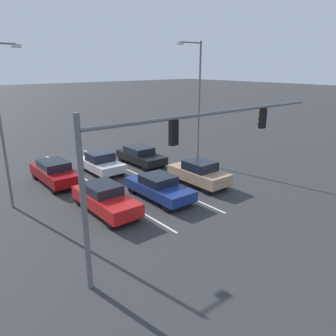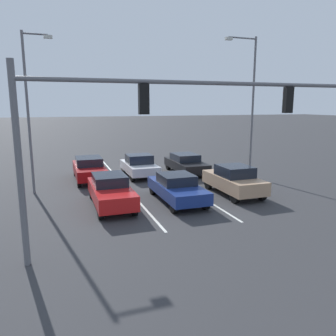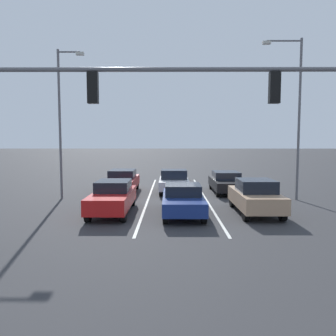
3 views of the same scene
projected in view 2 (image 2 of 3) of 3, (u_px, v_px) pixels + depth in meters
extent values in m
plane|color=#333335|center=(138.00, 173.00, 23.45)|extent=(240.00, 240.00, 0.00)
cube|color=silver|center=(173.00, 179.00, 21.61)|extent=(0.12, 17.14, 0.01)
cube|color=silver|center=(122.00, 183.00, 20.53)|extent=(0.12, 17.14, 0.01)
cube|color=navy|center=(177.00, 190.00, 16.57)|extent=(1.84, 4.51, 0.58)
cube|color=black|center=(176.00, 179.00, 16.56)|extent=(1.62, 1.77, 0.49)
cube|color=red|center=(174.00, 177.00, 18.80)|extent=(0.24, 0.06, 0.12)
cube|color=red|center=(152.00, 179.00, 18.39)|extent=(0.24, 0.06, 0.12)
cylinder|color=black|center=(205.00, 203.00, 15.32)|extent=(0.22, 0.65, 0.65)
cylinder|color=black|center=(174.00, 206.00, 14.81)|extent=(0.22, 0.65, 0.65)
cylinder|color=black|center=(180.00, 186.00, 18.43)|extent=(0.22, 0.65, 0.65)
cylinder|color=black|center=(153.00, 189.00, 17.93)|extent=(0.22, 0.65, 0.65)
cube|color=tan|center=(234.00, 182.00, 17.87)|extent=(1.82, 4.17, 0.70)
cube|color=black|center=(235.00, 171.00, 17.67)|extent=(1.60, 1.82, 0.57)
cube|color=red|center=(226.00, 171.00, 19.94)|extent=(0.24, 0.06, 0.12)
cube|color=red|center=(207.00, 173.00, 19.53)|extent=(0.24, 0.06, 0.12)
cylinder|color=black|center=(262.00, 194.00, 16.80)|extent=(0.22, 0.68, 0.68)
cylinder|color=black|center=(235.00, 197.00, 16.30)|extent=(0.22, 0.68, 0.68)
cylinder|color=black|center=(232.00, 181.00, 19.57)|extent=(0.22, 0.68, 0.68)
cylinder|color=black|center=(208.00, 183.00, 19.07)|extent=(0.22, 0.68, 0.68)
cube|color=red|center=(111.00, 193.00, 15.77)|extent=(1.74, 4.58, 0.68)
cube|color=black|center=(109.00, 180.00, 15.95)|extent=(1.53, 1.93, 0.50)
cube|color=red|center=(115.00, 179.00, 18.02)|extent=(0.24, 0.06, 0.12)
cube|color=red|center=(93.00, 180.00, 17.63)|extent=(0.24, 0.06, 0.12)
cylinder|color=black|center=(134.00, 208.00, 14.48)|extent=(0.22, 0.65, 0.65)
cylinder|color=black|center=(101.00, 212.00, 14.00)|extent=(0.22, 0.65, 0.65)
cylinder|color=black|center=(120.00, 190.00, 17.66)|extent=(0.22, 0.65, 0.65)
cylinder|color=black|center=(92.00, 192.00, 17.18)|extent=(0.22, 0.65, 0.65)
cube|color=maroon|center=(89.00, 170.00, 21.22)|extent=(1.82, 4.61, 0.65)
cube|color=black|center=(89.00, 161.00, 21.21)|extent=(1.60, 2.09, 0.50)
cube|color=red|center=(95.00, 161.00, 23.49)|extent=(0.24, 0.06, 0.12)
cube|color=red|center=(77.00, 162.00, 23.08)|extent=(0.24, 0.06, 0.12)
cylinder|color=black|center=(105.00, 180.00, 19.95)|extent=(0.22, 0.71, 0.71)
cylinder|color=black|center=(79.00, 181.00, 19.45)|extent=(0.22, 0.71, 0.71)
cylinder|color=black|center=(98.00, 169.00, 23.10)|extent=(0.22, 0.71, 0.71)
cylinder|color=black|center=(75.00, 171.00, 22.60)|extent=(0.22, 0.71, 0.71)
cube|color=silver|center=(139.00, 167.00, 22.45)|extent=(1.89, 4.03, 0.57)
cube|color=black|center=(139.00, 159.00, 22.35)|extent=(1.66, 1.54, 0.59)
cube|color=red|center=(141.00, 160.00, 24.47)|extent=(0.24, 0.06, 0.12)
cube|color=red|center=(124.00, 161.00, 24.05)|extent=(0.24, 0.06, 0.12)
cylinder|color=black|center=(157.00, 175.00, 21.44)|extent=(0.22, 0.68, 0.68)
cylinder|color=black|center=(132.00, 176.00, 20.92)|extent=(0.22, 0.68, 0.68)
cylinder|color=black|center=(145.00, 167.00, 24.09)|extent=(0.22, 0.68, 0.68)
cylinder|color=black|center=(124.00, 168.00, 23.57)|extent=(0.22, 0.68, 0.68)
cube|color=black|center=(186.00, 165.00, 23.48)|extent=(1.85, 4.43, 0.58)
cube|color=black|center=(185.00, 157.00, 23.59)|extent=(1.63, 2.07, 0.48)
cube|color=red|center=(183.00, 158.00, 25.67)|extent=(0.24, 0.06, 0.12)
cube|color=red|center=(168.00, 159.00, 25.26)|extent=(0.24, 0.06, 0.12)
cylinder|color=black|center=(206.00, 173.00, 22.25)|extent=(0.22, 0.61, 0.61)
cylinder|color=black|center=(185.00, 174.00, 21.73)|extent=(0.22, 0.61, 0.61)
cylinder|color=black|center=(188.00, 164.00, 25.33)|extent=(0.22, 0.61, 0.61)
cylinder|color=black|center=(168.00, 166.00, 24.82)|extent=(0.22, 0.61, 0.61)
cylinder|color=slate|center=(19.00, 167.00, 9.51)|extent=(0.20, 0.20, 6.09)
cylinder|color=slate|center=(217.00, 83.00, 11.07)|extent=(12.66, 0.14, 0.14)
cube|color=black|center=(288.00, 100.00, 12.13)|extent=(0.32, 0.22, 0.95)
sphere|color=red|center=(286.00, 92.00, 12.22)|extent=(0.20, 0.20, 0.20)
sphere|color=#4C420C|center=(285.00, 100.00, 12.27)|extent=(0.20, 0.20, 0.20)
sphere|color=#0A3814|center=(285.00, 108.00, 12.33)|extent=(0.20, 0.20, 0.20)
cube|color=black|center=(144.00, 99.00, 10.35)|extent=(0.32, 0.22, 0.95)
sphere|color=red|center=(142.00, 90.00, 10.44)|extent=(0.20, 0.20, 0.20)
sphere|color=#4C420C|center=(142.00, 99.00, 10.50)|extent=(0.20, 0.20, 0.20)
sphere|color=#0A3814|center=(143.00, 108.00, 10.55)|extent=(0.20, 0.20, 0.20)
cylinder|color=slate|center=(28.00, 115.00, 17.43)|extent=(0.14, 0.14, 8.58)
cylinder|color=slate|center=(35.00, 34.00, 16.85)|extent=(1.26, 0.09, 0.09)
cube|color=beige|center=(48.00, 37.00, 17.07)|extent=(0.44, 0.24, 0.16)
cylinder|color=slate|center=(253.00, 110.00, 21.46)|extent=(0.14, 0.14, 9.07)
cylinder|color=slate|center=(243.00, 38.00, 20.32)|extent=(1.94, 0.09, 0.09)
cube|color=beige|center=(229.00, 39.00, 20.03)|extent=(0.44, 0.24, 0.16)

